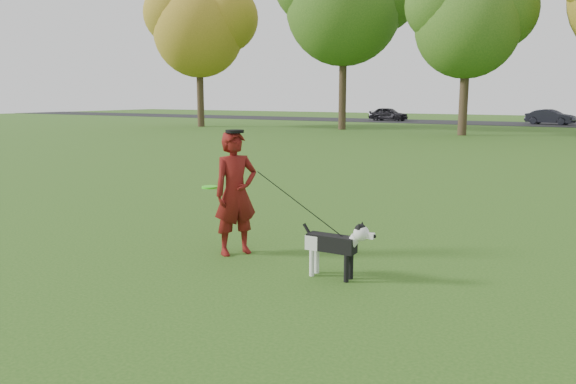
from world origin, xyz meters
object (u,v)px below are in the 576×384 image
Objects in this scene: car_mid at (550,117)px; car_left at (388,114)px; man at (236,193)px; dog at (337,243)px.

car_left is at bearing 104.12° from car_mid.
car_left reaches higher than car_mid.
car_mid is (0.37, 40.16, -0.29)m from man.
car_mid is (-1.33, 40.45, 0.13)m from dog.
car_left is (-14.06, 40.45, 0.14)m from dog.
car_mid is at bearing 30.37° from man.
man is 40.17m from car_mid.
man is 1.77m from dog.
dog is at bearing -164.00° from car_mid.
man is 0.52× the size of car_left.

